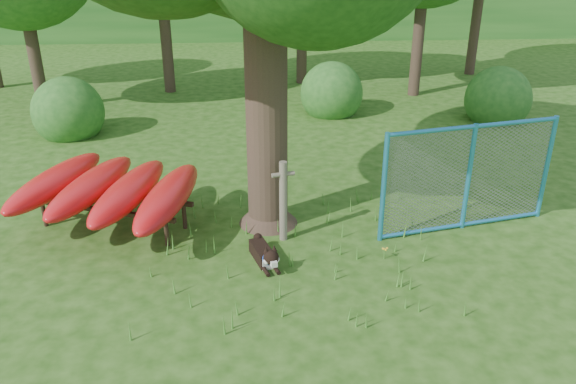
{
  "coord_description": "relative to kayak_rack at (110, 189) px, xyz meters",
  "views": [
    {
      "loc": [
        -0.36,
        -6.78,
        4.56
      ],
      "look_at": [
        0.2,
        1.2,
        1.0
      ],
      "focal_mm": 35.0,
      "sensor_mm": 36.0,
      "label": 1
    }
  ],
  "objects": [
    {
      "name": "ground",
      "position": [
        2.77,
        -2.15,
        -0.73
      ],
      "size": [
        80.0,
        80.0,
        0.0
      ],
      "primitive_type": "plane",
      "color": "#1D430D",
      "rests_on": "ground"
    },
    {
      "name": "kayak_rack",
      "position": [
        0.0,
        0.0,
        0.0
      ],
      "size": [
        3.34,
        3.61,
        0.95
      ],
      "rotation": [
        0.0,
        0.0,
        -0.37
      ],
      "color": "black",
      "rests_on": "ground"
    },
    {
      "name": "wooden_post",
      "position": [
        2.91,
        -0.64,
        0.01
      ],
      "size": [
        0.38,
        0.16,
        1.39
      ],
      "rotation": [
        0.0,
        0.0,
        0.24
      ],
      "color": "#615848",
      "rests_on": "ground"
    },
    {
      "name": "shrub_right",
      "position": [
        9.27,
        5.85,
        -0.73
      ],
      "size": [
        1.8,
        1.8,
        1.8
      ],
      "primitive_type": "sphere",
      "color": "#235C1D",
      "rests_on": "ground"
    },
    {
      "name": "fence_section",
      "position": [
        6.06,
        -0.44,
        0.22
      ],
      "size": [
        3.16,
        0.8,
        3.14
      ],
      "rotation": [
        0.0,
        0.0,
        0.22
      ],
      "color": "#2987C1",
      "rests_on": "ground"
    },
    {
      "name": "wildflower_clump",
      "position": [
        4.46,
        -1.41,
        -0.56
      ],
      "size": [
        0.09,
        0.1,
        0.21
      ],
      "rotation": [
        0.0,
        0.0,
        -0.24
      ],
      "color": "#47862B",
      "rests_on": "ground"
    },
    {
      "name": "shrub_left",
      "position": [
        -2.23,
        5.35,
        -0.73
      ],
      "size": [
        1.8,
        1.8,
        1.8
      ],
      "primitive_type": "sphere",
      "color": "#235C1D",
      "rests_on": "ground"
    },
    {
      "name": "husky_dog",
      "position": [
        2.58,
        -1.43,
        -0.57
      ],
      "size": [
        0.47,
        1.02,
        0.46
      ],
      "rotation": [
        0.0,
        0.0,
        0.29
      ],
      "color": "black",
      "rests_on": "ground"
    },
    {
      "name": "shrub_mid",
      "position": [
        4.77,
        6.85,
        -0.73
      ],
      "size": [
        1.8,
        1.8,
        1.8
      ],
      "primitive_type": "sphere",
      "color": "#235C1D",
      "rests_on": "ground"
    }
  ]
}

